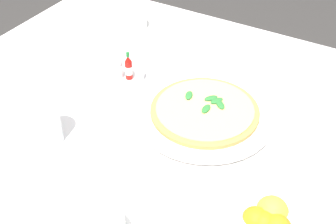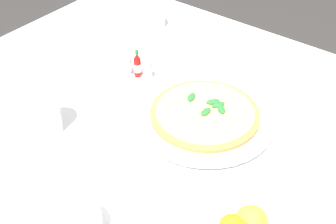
{
  "view_description": "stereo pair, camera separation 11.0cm",
  "coord_description": "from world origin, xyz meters",
  "px_view_note": "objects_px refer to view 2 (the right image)",
  "views": [
    {
      "loc": [
        -0.5,
        0.69,
        1.47
      ],
      "look_at": [
        -0.08,
        -0.05,
        0.78
      ],
      "focal_mm": 47.81,
      "sensor_mm": 36.0,
      "label": 1
    },
    {
      "loc": [
        -0.59,
        0.63,
        1.47
      ],
      "look_at": [
        -0.08,
        -0.05,
        0.78
      ],
      "focal_mm": 47.81,
      "sensor_mm": 36.0,
      "label": 2
    }
  ],
  "objects_px": {
    "pizza": "(205,113)",
    "pepper_shaker": "(148,70)",
    "coffee_cup_center_back": "(81,223)",
    "coffee_cup_far_right": "(153,19)",
    "water_glass_near_left": "(44,112)",
    "hot_sauce_bottle": "(137,65)",
    "salt_shaker": "(128,66)",
    "pizza_plate": "(205,117)"
  },
  "relations": [
    {
      "from": "water_glass_near_left",
      "to": "pepper_shaker",
      "type": "xyz_separation_m",
      "value": [
        -0.05,
        -0.32,
        -0.03
      ]
    },
    {
      "from": "coffee_cup_center_back",
      "to": "hot_sauce_bottle",
      "type": "relative_size",
      "value": 1.57
    },
    {
      "from": "pizza_plate",
      "to": "hot_sauce_bottle",
      "type": "distance_m",
      "value": 0.26
    },
    {
      "from": "pepper_shaker",
      "to": "hot_sauce_bottle",
      "type": "bearing_deg",
      "value": 19.65
    },
    {
      "from": "hot_sauce_bottle",
      "to": "pizza",
      "type": "bearing_deg",
      "value": 169.29
    },
    {
      "from": "pizza_plate",
      "to": "coffee_cup_center_back",
      "type": "distance_m",
      "value": 0.41
    },
    {
      "from": "coffee_cup_far_right",
      "to": "salt_shaker",
      "type": "bearing_deg",
      "value": 113.86
    },
    {
      "from": "pizza",
      "to": "coffee_cup_far_right",
      "type": "xyz_separation_m",
      "value": [
        0.4,
        -0.29,
        0.01
      ]
    },
    {
      "from": "salt_shaker",
      "to": "pepper_shaker",
      "type": "bearing_deg",
      "value": -160.35
    },
    {
      "from": "coffee_cup_center_back",
      "to": "coffee_cup_far_right",
      "type": "xyz_separation_m",
      "value": [
        0.4,
        -0.71,
        0.0
      ]
    },
    {
      "from": "coffee_cup_far_right",
      "to": "pepper_shaker",
      "type": "bearing_deg",
      "value": 125.77
    },
    {
      "from": "pizza",
      "to": "hot_sauce_bottle",
      "type": "xyz_separation_m",
      "value": [
        0.26,
        -0.05,
        0.01
      ]
    },
    {
      "from": "salt_shaker",
      "to": "water_glass_near_left",
      "type": "bearing_deg",
      "value": 90.75
    },
    {
      "from": "pizza_plate",
      "to": "coffee_cup_center_back",
      "type": "bearing_deg",
      "value": 90.11
    },
    {
      "from": "pizza_plate",
      "to": "water_glass_near_left",
      "type": "distance_m",
      "value": 0.38
    },
    {
      "from": "hot_sauce_bottle",
      "to": "salt_shaker",
      "type": "height_order",
      "value": "hot_sauce_bottle"
    },
    {
      "from": "hot_sauce_bottle",
      "to": "pepper_shaker",
      "type": "xyz_separation_m",
      "value": [
        -0.03,
        -0.01,
        -0.01
      ]
    },
    {
      "from": "pizza_plate",
      "to": "coffee_cup_far_right",
      "type": "xyz_separation_m",
      "value": [
        0.4,
        -0.29,
        0.02
      ]
    },
    {
      "from": "salt_shaker",
      "to": "pepper_shaker",
      "type": "xyz_separation_m",
      "value": [
        -0.06,
        -0.02,
        0.0
      ]
    },
    {
      "from": "water_glass_near_left",
      "to": "salt_shaker",
      "type": "distance_m",
      "value": 0.3
    },
    {
      "from": "pizza_plate",
      "to": "hot_sauce_bottle",
      "type": "bearing_deg",
      "value": -10.81
    },
    {
      "from": "pizza",
      "to": "pepper_shaker",
      "type": "relative_size",
      "value": 4.76
    },
    {
      "from": "pizza",
      "to": "salt_shaker",
      "type": "relative_size",
      "value": 4.76
    },
    {
      "from": "pizza_plate",
      "to": "pizza",
      "type": "xyz_separation_m",
      "value": [
        0.0,
        -0.0,
        0.01
      ]
    },
    {
      "from": "pizza",
      "to": "coffee_cup_far_right",
      "type": "height_order",
      "value": "coffee_cup_far_right"
    },
    {
      "from": "pizza_plate",
      "to": "pepper_shaker",
      "type": "distance_m",
      "value": 0.24
    },
    {
      "from": "pepper_shaker",
      "to": "pizza_plate",
      "type": "bearing_deg",
      "value": 165.54
    },
    {
      "from": "water_glass_near_left",
      "to": "hot_sauce_bottle",
      "type": "height_order",
      "value": "water_glass_near_left"
    },
    {
      "from": "coffee_cup_center_back",
      "to": "pepper_shaker",
      "type": "bearing_deg",
      "value": -63.99
    },
    {
      "from": "pizza_plate",
      "to": "pepper_shaker",
      "type": "relative_size",
      "value": 6.07
    },
    {
      "from": "pizza",
      "to": "water_glass_near_left",
      "type": "height_order",
      "value": "water_glass_near_left"
    },
    {
      "from": "pizza",
      "to": "coffee_cup_far_right",
      "type": "bearing_deg",
      "value": -36.3
    },
    {
      "from": "pizza_plate",
      "to": "water_glass_near_left",
      "type": "height_order",
      "value": "water_glass_near_left"
    },
    {
      "from": "coffee_cup_center_back",
      "to": "pepper_shaker",
      "type": "xyz_separation_m",
      "value": [
        0.23,
        -0.47,
        -0.0
      ]
    },
    {
      "from": "coffee_cup_far_right",
      "to": "hot_sauce_bottle",
      "type": "relative_size",
      "value": 1.6
    },
    {
      "from": "pizza",
      "to": "pepper_shaker",
      "type": "xyz_separation_m",
      "value": [
        0.23,
        -0.06,
        0.0
      ]
    },
    {
      "from": "pizza_plate",
      "to": "pizza",
      "type": "bearing_deg",
      "value": -85.09
    },
    {
      "from": "hot_sauce_bottle",
      "to": "pepper_shaker",
      "type": "relative_size",
      "value": 1.48
    },
    {
      "from": "water_glass_near_left",
      "to": "salt_shaker",
      "type": "relative_size",
      "value": 2.2
    },
    {
      "from": "coffee_cup_far_right",
      "to": "pepper_shaker",
      "type": "distance_m",
      "value": 0.29
    },
    {
      "from": "pizza_plate",
      "to": "coffee_cup_far_right",
      "type": "bearing_deg",
      "value": -36.34
    },
    {
      "from": "hot_sauce_bottle",
      "to": "pepper_shaker",
      "type": "height_order",
      "value": "hot_sauce_bottle"
    }
  ]
}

